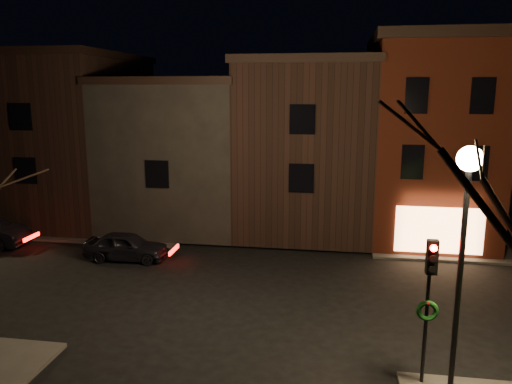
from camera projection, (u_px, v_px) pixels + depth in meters
ground at (252, 294)px, 19.64m from camera, size 120.00×120.00×0.00m
sidewalk_far_left at (58, 184)px, 42.10m from camera, size 30.00×30.00×0.12m
corner_building at (430, 137)px, 26.46m from camera, size 6.50×8.50×10.50m
row_building_a at (308, 144)px, 28.59m from camera, size 7.30×10.30×9.40m
row_building_b at (186, 150)px, 29.82m from camera, size 7.80×10.30×8.40m
row_building_c at (73, 136)px, 30.81m from camera, size 7.30×10.30×9.90m
street_lamp_near at (466, 206)px, 11.82m from camera, size 0.60×0.60×6.48m
traffic_signal at (429, 290)px, 12.87m from camera, size 0.58×0.38×4.05m
parked_car_a at (126, 246)px, 23.46m from camera, size 3.92×1.64×1.33m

